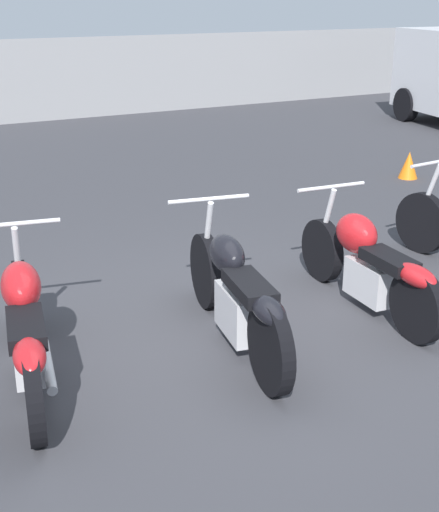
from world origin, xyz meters
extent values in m
plane|color=#38383D|center=(0.00, 0.00, 0.00)|extent=(60.00, 60.00, 0.00)
cylinder|color=black|center=(-1.43, 0.81, 0.31)|extent=(0.22, 0.63, 0.62)
cylinder|color=black|center=(-1.74, -0.70, 0.31)|extent=(0.22, 0.63, 0.62)
cube|color=silver|center=(-1.60, -0.02, 0.28)|extent=(0.30, 0.58, 0.34)
ellipsoid|color=red|center=(-1.55, 0.24, 0.65)|extent=(0.38, 0.59, 0.33)
cube|color=black|center=(-1.65, -0.28, 0.57)|extent=(0.35, 0.60, 0.10)
ellipsoid|color=red|center=(-1.73, -0.65, 0.56)|extent=(0.28, 0.47, 0.16)
cylinder|color=silver|center=(-1.45, 0.72, 0.97)|extent=(0.68, 0.17, 0.04)
cylinder|color=silver|center=(-1.44, 0.77, 0.64)|extent=(0.10, 0.26, 0.64)
cylinder|color=silver|center=(-1.51, -0.19, 0.22)|extent=(0.21, 0.72, 0.07)
cylinder|color=black|center=(0.13, 0.60, 0.33)|extent=(0.22, 0.67, 0.66)
cylinder|color=black|center=(-0.15, -0.90, 0.33)|extent=(0.22, 0.67, 0.66)
cube|color=silver|center=(-0.03, -0.22, 0.30)|extent=(0.30, 0.57, 0.36)
ellipsoid|color=black|center=(0.02, 0.03, 0.69)|extent=(0.33, 0.53, 0.29)
cube|color=black|center=(-0.07, -0.48, 0.62)|extent=(0.35, 0.63, 0.10)
ellipsoid|color=black|center=(-0.14, -0.85, 0.60)|extent=(0.28, 0.47, 0.16)
cylinder|color=silver|center=(0.11, 0.50, 1.01)|extent=(0.69, 0.16, 0.04)
cylinder|color=silver|center=(0.12, 0.55, 0.67)|extent=(0.10, 0.26, 0.66)
cylinder|color=silver|center=(0.06, -0.40, 0.23)|extent=(0.18, 0.59, 0.07)
cylinder|color=black|center=(1.39, 0.61, 0.30)|extent=(0.15, 0.61, 0.60)
cylinder|color=black|center=(1.28, -0.80, 0.30)|extent=(0.15, 0.61, 0.60)
cube|color=silver|center=(1.33, -0.17, 0.27)|extent=(0.24, 0.53, 0.33)
ellipsoid|color=red|center=(1.35, 0.07, 0.64)|extent=(0.33, 0.49, 0.35)
cube|color=black|center=(1.31, -0.41, 0.55)|extent=(0.28, 0.56, 0.10)
ellipsoid|color=red|center=(1.28, -0.75, 0.54)|extent=(0.23, 0.45, 0.16)
cylinder|color=silver|center=(1.38, 0.51, 0.95)|extent=(0.70, 0.09, 0.04)
cylinder|color=silver|center=(1.39, 0.56, 0.63)|extent=(0.07, 0.25, 0.63)
cylinder|color=silver|center=(1.44, -0.32, 0.21)|extent=(0.13, 0.71, 0.07)
cylinder|color=black|center=(2.80, 0.75, 0.32)|extent=(0.16, 0.66, 0.65)
cylinder|color=silver|center=(2.80, 0.65, 1.00)|extent=(0.73, 0.11, 0.04)
cylinder|color=silver|center=(2.80, 0.70, 0.66)|extent=(0.07, 0.26, 0.66)
cube|color=black|center=(9.48, 7.52, 1.46)|extent=(1.86, 0.37, 0.49)
cylinder|color=black|center=(8.39, 7.13, 0.35)|extent=(0.34, 0.73, 0.70)
cone|color=orange|center=(4.93, 3.26, 0.20)|extent=(0.29, 0.29, 0.40)
camera|label=1|loc=(-2.54, -4.56, 2.63)|focal=50.00mm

